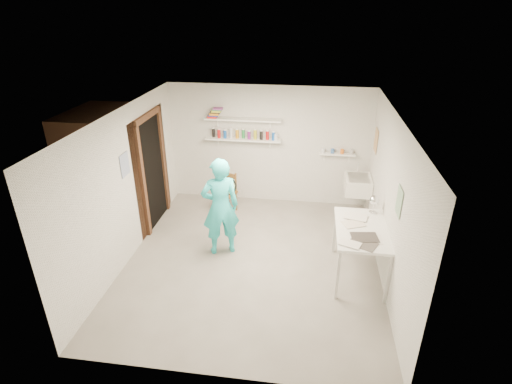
# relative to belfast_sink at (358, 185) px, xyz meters

# --- Properties ---
(floor) EXTENTS (4.00, 4.50, 0.02)m
(floor) POSITION_rel_belfast_sink_xyz_m (-1.75, -1.70, -0.71)
(floor) COLOR slate
(floor) RESTS_ON ground
(ceiling) EXTENTS (4.00, 4.50, 0.02)m
(ceiling) POSITION_rel_belfast_sink_xyz_m (-1.75, -1.70, 1.71)
(ceiling) COLOR silver
(ceiling) RESTS_ON wall_back
(wall_back) EXTENTS (4.00, 0.02, 2.40)m
(wall_back) POSITION_rel_belfast_sink_xyz_m (-1.75, 0.56, 0.50)
(wall_back) COLOR silver
(wall_back) RESTS_ON ground
(wall_front) EXTENTS (4.00, 0.02, 2.40)m
(wall_front) POSITION_rel_belfast_sink_xyz_m (-1.75, -3.96, 0.50)
(wall_front) COLOR silver
(wall_front) RESTS_ON ground
(wall_left) EXTENTS (0.02, 4.50, 2.40)m
(wall_left) POSITION_rel_belfast_sink_xyz_m (-3.76, -1.70, 0.50)
(wall_left) COLOR silver
(wall_left) RESTS_ON ground
(wall_right) EXTENTS (0.02, 4.50, 2.40)m
(wall_right) POSITION_rel_belfast_sink_xyz_m (0.26, -1.70, 0.50)
(wall_right) COLOR silver
(wall_right) RESTS_ON ground
(doorway_recess) EXTENTS (0.02, 0.90, 2.00)m
(doorway_recess) POSITION_rel_belfast_sink_xyz_m (-3.74, -0.65, 0.30)
(doorway_recess) COLOR black
(doorway_recess) RESTS_ON wall_left
(corridor_box) EXTENTS (1.40, 1.50, 2.10)m
(corridor_box) POSITION_rel_belfast_sink_xyz_m (-4.45, -0.65, 0.35)
(corridor_box) COLOR brown
(corridor_box) RESTS_ON ground
(door_lintel) EXTENTS (0.06, 1.05, 0.10)m
(door_lintel) POSITION_rel_belfast_sink_xyz_m (-3.72, -0.65, 1.35)
(door_lintel) COLOR brown
(door_lintel) RESTS_ON wall_left
(door_jamb_near) EXTENTS (0.06, 0.10, 2.00)m
(door_jamb_near) POSITION_rel_belfast_sink_xyz_m (-3.72, -1.15, 0.30)
(door_jamb_near) COLOR brown
(door_jamb_near) RESTS_ON ground
(door_jamb_far) EXTENTS (0.06, 0.10, 2.00)m
(door_jamb_far) POSITION_rel_belfast_sink_xyz_m (-3.72, -0.15, 0.30)
(door_jamb_far) COLOR brown
(door_jamb_far) RESTS_ON ground
(shelf_lower) EXTENTS (1.50, 0.22, 0.03)m
(shelf_lower) POSITION_rel_belfast_sink_xyz_m (-2.25, 0.43, 0.65)
(shelf_lower) COLOR white
(shelf_lower) RESTS_ON wall_back
(shelf_upper) EXTENTS (1.50, 0.22, 0.03)m
(shelf_upper) POSITION_rel_belfast_sink_xyz_m (-2.25, 0.43, 1.05)
(shelf_upper) COLOR white
(shelf_upper) RESTS_ON wall_back
(ledge_shelf) EXTENTS (0.70, 0.14, 0.03)m
(ledge_shelf) POSITION_rel_belfast_sink_xyz_m (-0.40, 0.47, 0.42)
(ledge_shelf) COLOR white
(ledge_shelf) RESTS_ON wall_back
(poster_left) EXTENTS (0.01, 0.28, 0.36)m
(poster_left) POSITION_rel_belfast_sink_xyz_m (-3.74, -1.65, 0.85)
(poster_left) COLOR #334C7F
(poster_left) RESTS_ON wall_left
(poster_right_a) EXTENTS (0.01, 0.34, 0.42)m
(poster_right_a) POSITION_rel_belfast_sink_xyz_m (0.24, 0.10, 0.85)
(poster_right_a) COLOR #995933
(poster_right_a) RESTS_ON wall_right
(poster_right_b) EXTENTS (0.01, 0.30, 0.38)m
(poster_right_b) POSITION_rel_belfast_sink_xyz_m (0.24, -2.25, 0.80)
(poster_right_b) COLOR #3F724C
(poster_right_b) RESTS_ON wall_right
(belfast_sink) EXTENTS (0.48, 0.60, 0.30)m
(belfast_sink) POSITION_rel_belfast_sink_xyz_m (0.00, 0.00, 0.00)
(belfast_sink) COLOR white
(belfast_sink) RESTS_ON wall_right
(man) EXTENTS (0.71, 0.60, 1.67)m
(man) POSITION_rel_belfast_sink_xyz_m (-2.30, -1.49, 0.13)
(man) COLOR #2AD0D5
(man) RESTS_ON ground
(wall_clock) EXTENTS (0.29, 0.14, 0.30)m
(wall_clock) POSITION_rel_belfast_sink_xyz_m (-2.22, -1.29, 0.41)
(wall_clock) COLOR #EBEAA0
(wall_clock) RESTS_ON man
(wooden_chair) EXTENTS (0.49, 0.48, 0.82)m
(wooden_chair) POSITION_rel_belfast_sink_xyz_m (-2.53, -0.11, -0.29)
(wooden_chair) COLOR brown
(wooden_chair) RESTS_ON ground
(work_table) EXTENTS (0.75, 1.25, 0.84)m
(work_table) POSITION_rel_belfast_sink_xyz_m (-0.11, -1.85, -0.28)
(work_table) COLOR white
(work_table) RESTS_ON ground
(desk_lamp) EXTENTS (0.16, 0.16, 0.16)m
(desk_lamp) POSITION_rel_belfast_sink_xyz_m (0.10, -1.34, 0.36)
(desk_lamp) COLOR silver
(desk_lamp) RESTS_ON work_table
(spray_cans) EXTENTS (1.34, 0.06, 0.17)m
(spray_cans) POSITION_rel_belfast_sink_xyz_m (-2.25, 0.43, 0.75)
(spray_cans) COLOR black
(spray_cans) RESTS_ON shelf_lower
(book_stack) EXTENTS (0.30, 0.14, 0.20)m
(book_stack) POSITION_rel_belfast_sink_xyz_m (-2.79, 0.43, 1.16)
(book_stack) COLOR red
(book_stack) RESTS_ON shelf_upper
(ledge_pots) EXTENTS (0.48, 0.07, 0.09)m
(ledge_pots) POSITION_rel_belfast_sink_xyz_m (-0.40, 0.47, 0.48)
(ledge_pots) COLOR silver
(ledge_pots) RESTS_ON ledge_shelf
(papers) EXTENTS (0.30, 0.22, 0.02)m
(papers) POSITION_rel_belfast_sink_xyz_m (-0.11, -1.85, 0.15)
(papers) COLOR silver
(papers) RESTS_ON work_table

